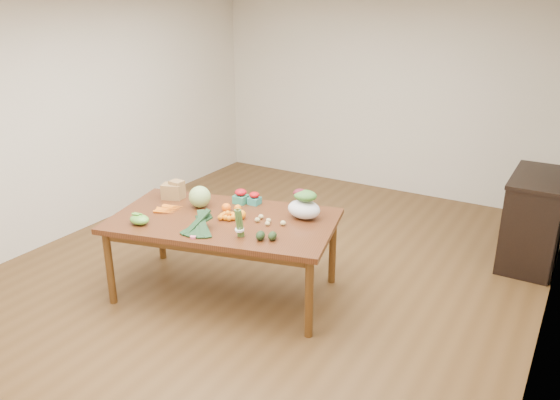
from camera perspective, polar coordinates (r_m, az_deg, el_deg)
The scene contains 25 objects.
floor at distance 5.61m, azimuth -1.00°, elevation -7.32°, with size 6.00×6.00×0.00m, color brown.
room_walls at distance 5.12m, azimuth -1.09°, elevation 6.16°, with size 5.02×6.02×2.70m.
dining_table at distance 5.08m, azimuth -5.77°, elevation -5.83°, with size 1.99×1.11×0.75m, color #4F2712.
cabinet at distance 6.18m, azimuth 24.97°, elevation -1.84°, with size 0.52×1.02×0.94m, color black.
dish_towel at distance 6.03m, azimuth 22.47°, elevation -1.20°, with size 0.02×0.28×0.45m, color white.
paper_bag at distance 5.45m, azimuth -11.20°, elevation 1.05°, with size 0.25×0.21×0.18m, color olive, non-canonical shape.
cabbage at distance 5.18m, azimuth -8.38°, elevation 0.33°, with size 0.21×0.21×0.21m, color #96AF65.
strawberry_basket_a at distance 5.25m, azimuth -4.11°, elevation 0.26°, with size 0.12×0.12×0.11m, color #B40C1B, non-canonical shape.
strawberry_basket_b at distance 5.22m, azimuth -2.69°, elevation 0.06°, with size 0.10×0.10×0.10m, color #B60C11, non-canonical shape.
orange_a at distance 5.05m, azimuth -5.63°, elevation -0.80°, with size 0.09×0.09×0.09m, color #EB5A0E.
orange_b at distance 5.05m, azimuth -4.43°, elevation -0.86°, with size 0.07×0.07×0.07m, color orange.
orange_c at distance 4.88m, azimuth -4.07°, elevation -1.53°, with size 0.08×0.08×0.08m, color orange.
mandarin_cluster at distance 4.89m, azimuth -5.47°, elevation -1.53°, with size 0.18×0.18×0.08m, color orange, non-canonical shape.
carrots at distance 5.18m, azimuth -11.54°, elevation -0.92°, with size 0.22×0.22×0.03m, color orange, non-canonical shape.
snap_pea_bag at distance 4.92m, azimuth -14.48°, elevation -1.98°, with size 0.19×0.14×0.08m, color #72B13C.
kale_bunch at distance 4.61m, azimuth -8.59°, elevation -2.57°, with size 0.32×0.40×0.16m, color #163217, non-canonical shape.
asparagus_bundle at distance 4.49m, azimuth -4.26°, elevation -2.41°, with size 0.08×0.08×0.25m, color #53823B, non-canonical shape.
potato_a at distance 4.82m, azimuth -2.38°, elevation -2.08°, with size 0.05×0.04×0.04m, color tan.
potato_b at distance 4.74m, azimuth -1.31°, elevation -2.48°, with size 0.05×0.04×0.04m, color tan.
potato_c at distance 4.80m, azimuth -1.21°, elevation -2.15°, with size 0.05×0.04×0.04m, color #D4C57A.
potato_d at distance 4.88m, azimuth -2.00°, elevation -1.75°, with size 0.05×0.04×0.04m, color tan.
potato_e at distance 4.74m, azimuth 0.32°, elevation -2.42°, with size 0.05×0.05×0.04m, color tan.
avocado_a at distance 4.47m, azimuth -2.06°, elevation -3.73°, with size 0.07×0.11×0.07m, color black.
avocado_b at distance 4.46m, azimuth -0.80°, elevation -3.76°, with size 0.07×0.10×0.07m, color black.
salad_bag at distance 4.87m, azimuth 2.52°, elevation -0.60°, with size 0.30×0.23×0.24m, color white, non-canonical shape.
Camera 1 is at (2.60, -4.22, 2.63)m, focal length 35.00 mm.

